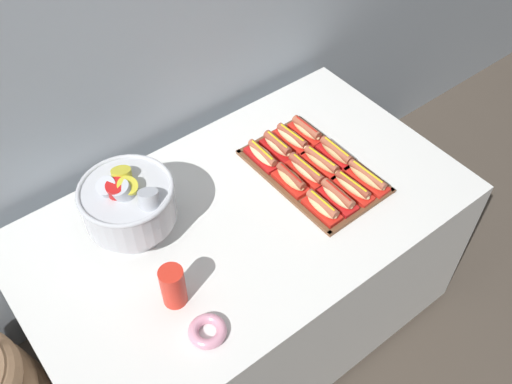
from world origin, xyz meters
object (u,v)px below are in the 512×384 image
Objects in this scene: donut at (208,331)px; hot_dog_11 at (306,130)px; hot_dog_4 at (291,179)px; hot_dog_9 at (277,146)px; hot_dog_2 at (352,187)px; hot_dog_10 at (292,138)px; punch_bowl at (128,202)px; hot_dog_5 at (306,170)px; hot_dog_1 at (338,196)px; hot_dog_8 at (262,155)px; hot_dog_7 at (335,152)px; hot_dog_0 at (322,206)px; hot_dog_6 at (321,162)px; serving_tray at (313,171)px; hot_dog_3 at (367,177)px; buffet_table at (246,271)px; cup_stack at (173,286)px.

hot_dog_11 is at bearing 30.56° from donut.
hot_dog_9 is at bearing 66.67° from hot_dog_4.
hot_dog_2 is 0.33m from hot_dog_10.
punch_bowl reaches higher than hot_dog_10.
hot_dog_9 is at bearing 91.12° from hot_dog_5.
hot_dog_1 reaches higher than hot_dog_8.
hot_dog_7 is 0.96× the size of hot_dog_10.
hot_dog_0 is 0.84× the size of hot_dog_6.
hot_dog_10 and hot_dog_11 have the same top height.
punch_bowl reaches higher than hot_dog_6.
serving_tray is 3.01× the size of hot_dog_2.
hot_dog_3 is 0.28m from hot_dog_4.
hot_dog_11 is (0.15, 0.00, -0.00)m from hot_dog_9.
hot_dog_0 reaches higher than hot_dog_10.
hot_dog_4 is at bearing 133.39° from hot_dog_2.
buffet_table is at bearing -142.04° from hot_dog_8.
hot_dog_0 reaches higher than hot_dog_6.
hot_dog_10 is 1.16× the size of cup_stack.
hot_dog_6 is at bearing -113.33° from hot_dog_11.
hot_dog_10 is 0.55× the size of punch_bowl.
hot_dog_9 is (-0.16, 0.33, 0.00)m from hot_dog_3.
hot_dog_0 reaches higher than hot_dog_8.
hot_dog_0 is at bearing 13.49° from donut.
hot_dog_11 is at bearing 1.12° from hot_dog_8.
hot_dog_9 is at bearing 103.92° from hot_dog_2.
serving_tray is at bearing -178.88° from hot_dog_6.
hot_dog_7 reaches higher than donut.
hot_dog_4 is 0.66m from donut.
hot_dog_4 is 0.28m from hot_dog_11.
donut is (-0.03, -0.48, -0.13)m from punch_bowl.
serving_tray is at bearing -123.17° from hot_dog_11.
hot_dog_9 is at bearing 30.10° from buffet_table.
hot_dog_11 is (0.43, 0.17, 0.40)m from buffet_table.
hot_dog_6 is 0.57× the size of punch_bowl.
hot_dog_2 is at bearing -178.88° from hot_dog_3.
hot_dog_0 is at bearing -101.69° from hot_dog_9.
serving_tray is 3.30× the size of hot_dog_8.
hot_dog_6 is 1.19× the size of hot_dog_9.
hot_dog_6 is at bearing 0.24° from buffet_table.
hot_dog_5 is 0.97× the size of hot_dog_6.
hot_dog_9 is (-0.15, 0.16, 0.00)m from hot_dog_7.
hot_dog_4 is 0.59m from punch_bowl.
hot_dog_1 is 0.91× the size of hot_dog_2.
hot_dog_7 is 1.12× the size of cup_stack.
hot_dog_7 is 0.53× the size of punch_bowl.
cup_stack reaches higher than hot_dog_0.
hot_dog_7 is 0.18m from hot_dog_10.
punch_bowl reaches higher than cup_stack.
hot_dog_0 is 0.17m from hot_dog_4.
hot_dog_5 is 0.66m from punch_bowl.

